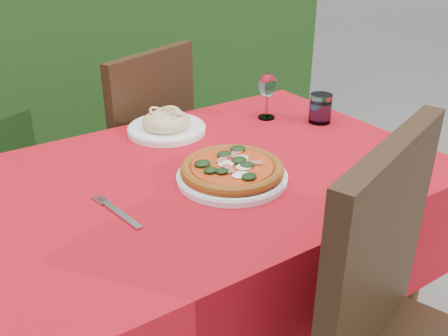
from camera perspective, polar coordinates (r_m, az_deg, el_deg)
hedge at (r=2.70m, az=-20.51°, el=15.52°), size 3.20×0.55×1.78m
dining_table at (r=1.44m, az=-1.78°, el=-5.56°), size 1.26×0.86×0.75m
chair_far at (r=2.01m, az=-9.95°, el=2.07°), size 0.55×0.55×0.95m
pizza_plate at (r=1.30m, az=0.93°, el=-0.39°), size 0.29×0.29×0.05m
pasta_plate at (r=1.61m, az=-6.59°, el=4.94°), size 0.25×0.25×0.07m
water_glass at (r=1.71m, az=10.95°, el=6.55°), size 0.07×0.07×0.10m
wine_glass at (r=1.70m, az=4.99°, el=9.22°), size 0.06×0.06×0.16m
fork at (r=1.18m, az=-11.63°, el=-5.25°), size 0.06×0.21×0.01m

